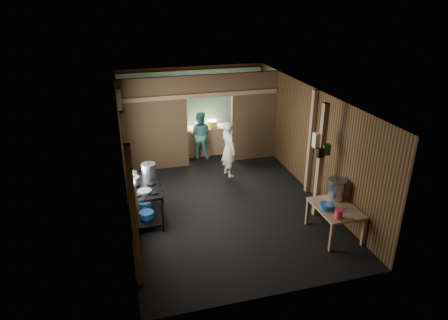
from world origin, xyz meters
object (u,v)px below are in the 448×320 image
object	(u,v)px
stock_pot	(336,190)
prep_table	(334,221)
cook	(229,149)
stove_pot_large	(149,170)
yellow_tub	(212,124)
gas_range	(145,202)
pink_bucket	(339,214)

from	to	relation	value
stock_pot	prep_table	bearing A→B (deg)	-116.38
stock_pot	cook	xyz separation A→B (m)	(-1.47, 3.03, -0.08)
stove_pot_large	yellow_tub	distance (m)	3.71
prep_table	cook	world-z (taller)	cook
gas_range	yellow_tub	bearing A→B (deg)	55.05
gas_range	prep_table	distance (m)	4.08
yellow_tub	cook	size ratio (longest dim) A/B	0.22
gas_range	prep_table	world-z (taller)	gas_range
gas_range	prep_table	bearing A→B (deg)	-24.55
yellow_tub	cook	xyz separation A→B (m)	(0.04, -1.72, -0.17)
cook	prep_table	bearing A→B (deg)	-171.28
prep_table	yellow_tub	xyz separation A→B (m)	(-1.34, 5.09, 0.62)
gas_range	yellow_tub	world-z (taller)	yellow_tub
stove_pot_large	cook	world-z (taller)	cook
gas_range	cook	bearing A→B (deg)	34.84
cook	stock_pot	bearing A→B (deg)	-166.52
gas_range	stove_pot_large	bearing A→B (deg)	67.46
pink_bucket	yellow_tub	distance (m)	5.59
prep_table	pink_bucket	bearing A→B (deg)	-115.02
yellow_tub	gas_range	bearing A→B (deg)	-124.95
pink_bucket	yellow_tub	size ratio (longest dim) A/B	0.52
pink_bucket	cook	bearing A→B (deg)	106.74
stove_pot_large	yellow_tub	bearing A→B (deg)	53.57
stock_pot	cook	bearing A→B (deg)	115.88
pink_bucket	cook	size ratio (longest dim) A/B	0.11
prep_table	cook	size ratio (longest dim) A/B	0.71
prep_table	cook	bearing A→B (deg)	111.13
stove_pot_large	stock_pot	xyz separation A→B (m)	(3.71, -1.77, -0.12)
stove_pot_large	stock_pot	world-z (taller)	stove_pot_large
yellow_tub	cook	distance (m)	1.73
stock_pot	pink_bucket	size ratio (longest dim) A/B	2.60
prep_table	yellow_tub	world-z (taller)	yellow_tub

